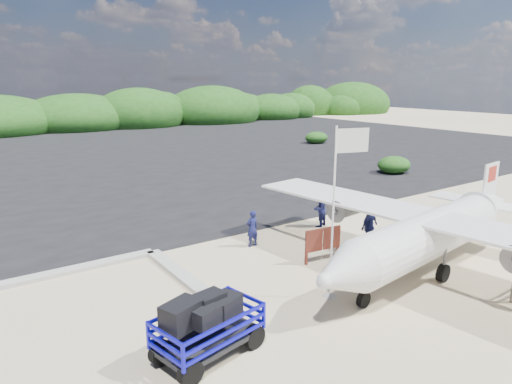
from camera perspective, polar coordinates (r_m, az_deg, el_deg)
ground at (r=16.68m, az=8.74°, el=-9.64°), size 160.00×160.00×0.00m
asphalt_apron at (r=42.88m, az=-19.88°, el=4.22°), size 90.00×50.00×0.04m
lagoon at (r=14.25m, az=-24.74°, el=-15.16°), size 9.00×7.00×0.40m
vegetation_band at (r=67.19m, az=-25.53°, el=6.94°), size 124.00×8.00×4.40m
baggage_cart at (r=12.00m, az=-5.87°, el=-19.66°), size 3.11×2.17×1.42m
flagpole at (r=14.86m, az=9.18°, el=-12.74°), size 1.15×0.74×5.33m
signboard at (r=17.44m, az=8.27°, el=-8.56°), size 1.63×0.37×1.33m
crew_a at (r=18.49m, az=-0.47°, el=-4.58°), size 0.57×0.40×1.51m
crew_b at (r=21.15m, az=7.90°, el=-2.09°), size 0.97×0.86×1.67m
crew_c at (r=18.99m, az=13.97°, el=-4.19°), size 1.04×0.54×1.70m
aircraft_large at (r=42.51m, az=9.93°, el=4.76°), size 15.87×15.87×4.26m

